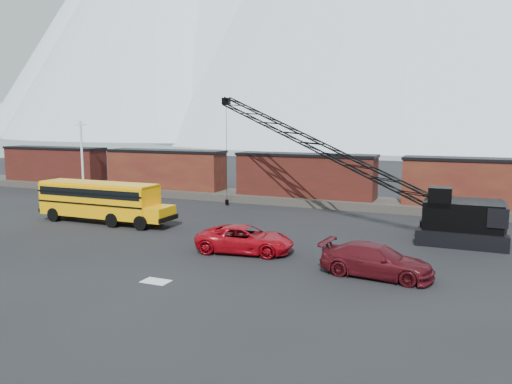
# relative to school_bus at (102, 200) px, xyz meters

# --- Properties ---
(ground) EXTENTS (160.00, 160.00, 0.00)m
(ground) POSITION_rel_school_bus_xyz_m (11.79, -6.66, -1.79)
(ground) COLOR black
(ground) RESTS_ON ground
(gravel_berm) EXTENTS (120.00, 5.00, 0.70)m
(gravel_berm) POSITION_rel_school_bus_xyz_m (11.79, 15.34, -1.44)
(gravel_berm) COLOR #463F39
(gravel_berm) RESTS_ON ground
(boxcar_west_far) EXTENTS (13.70, 3.10, 4.17)m
(boxcar_west_far) POSITION_rel_school_bus_xyz_m (-20.21, 15.34, 0.97)
(boxcar_west_far) COLOR #4A1615
(boxcar_west_far) RESTS_ON gravel_berm
(boxcar_west_near) EXTENTS (13.70, 3.10, 4.17)m
(boxcar_west_near) POSITION_rel_school_bus_xyz_m (-4.21, 15.34, 0.97)
(boxcar_west_near) COLOR #4A1615
(boxcar_west_near) RESTS_ON gravel_berm
(boxcar_mid) EXTENTS (13.70, 3.10, 4.17)m
(boxcar_mid) POSITION_rel_school_bus_xyz_m (11.79, 15.34, 0.97)
(boxcar_mid) COLOR #4A1615
(boxcar_mid) RESTS_ON gravel_berm
(boxcar_east_near) EXTENTS (13.70, 3.10, 4.17)m
(boxcar_east_near) POSITION_rel_school_bus_xyz_m (27.79, 15.34, 0.97)
(boxcar_east_near) COLOR #4A1615
(boxcar_east_near) RESTS_ON gravel_berm
(utility_pole) EXTENTS (1.40, 0.24, 8.00)m
(utility_pole) POSITION_rel_school_bus_xyz_m (-12.21, 11.34, 2.36)
(utility_pole) COLOR silver
(utility_pole) RESTS_ON ground
(snow_patch) EXTENTS (1.40, 0.90, 0.02)m
(snow_patch) POSITION_rel_school_bus_xyz_m (12.29, -10.66, -1.78)
(snow_patch) COLOR silver
(snow_patch) RESTS_ON ground
(school_bus) EXTENTS (11.65, 2.65, 3.19)m
(school_bus) POSITION_rel_school_bus_xyz_m (0.00, 0.00, 0.00)
(school_bus) COLOR #F5A205
(school_bus) RESTS_ON ground
(red_pickup) EXTENTS (6.25, 3.57, 1.64)m
(red_pickup) POSITION_rel_school_bus_xyz_m (14.06, -3.79, -0.97)
(red_pickup) COLOR #A80812
(red_pickup) RESTS_ON ground
(maroon_suv) EXTENTS (5.98, 2.88, 1.68)m
(maroon_suv) POSITION_rel_school_bus_xyz_m (22.26, -5.44, -0.95)
(maroon_suv) COLOR #4A0D14
(maroon_suv) RESTS_ON ground
(crawler_crane) EXTENTS (23.99, 9.47, 10.30)m
(crawler_crane) POSITION_rel_school_bus_xyz_m (15.15, 7.60, 4.23)
(crawler_crane) COLOR black
(crawler_crane) RESTS_ON ground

